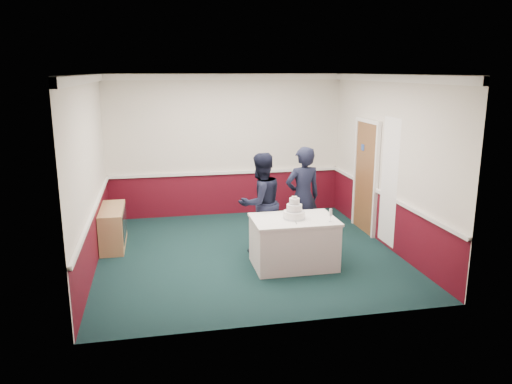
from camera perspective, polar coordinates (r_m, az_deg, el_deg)
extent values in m
plane|color=black|center=(8.65, -0.95, -6.98)|extent=(5.00, 5.00, 0.00)
cube|color=silver|center=(10.65, -3.45, 5.28)|extent=(5.00, 0.05, 3.00)
cube|color=silver|center=(8.16, -18.34, 2.02)|extent=(0.05, 5.00, 3.00)
cube|color=silver|center=(9.02, 14.69, 3.33)|extent=(0.05, 5.00, 3.00)
cube|color=white|center=(8.09, -1.04, 13.14)|extent=(5.00, 5.00, 0.05)
cube|color=#4D0A16|center=(10.85, -3.38, -0.20)|extent=(5.00, 0.02, 0.90)
cube|color=white|center=(10.74, -3.41, 2.22)|extent=(4.98, 0.05, 0.06)
cube|color=white|center=(10.52, -3.56, 13.00)|extent=(5.00, 0.08, 0.12)
cube|color=olive|center=(9.81, 12.44, 1.59)|extent=(0.05, 0.90, 2.10)
cube|color=#234799|center=(9.83, 12.10, 5.01)|extent=(0.01, 0.12, 0.12)
cube|color=white|center=(8.83, 14.96, 1.11)|extent=(0.02, 0.60, 2.20)
cube|color=#A87A51|center=(9.23, -16.03, -3.88)|extent=(0.40, 1.20, 0.70)
cube|color=black|center=(9.20, -14.78, -3.53)|extent=(0.01, 1.00, 0.50)
cube|color=white|center=(8.01, 4.32, -5.85)|extent=(1.28, 0.88, 0.76)
cube|color=white|center=(7.89, 4.37, -3.17)|extent=(1.32, 0.92, 0.04)
cylinder|color=white|center=(7.86, 4.38, -2.62)|extent=(0.34, 0.34, 0.12)
cylinder|color=#B8BBC4|center=(7.88, 4.38, -2.94)|extent=(0.35, 0.35, 0.03)
cylinder|color=white|center=(7.83, 4.40, -1.81)|extent=(0.24, 0.24, 0.11)
cylinder|color=#B8BBC4|center=(7.84, 4.39, -2.11)|extent=(0.25, 0.25, 0.02)
cylinder|color=white|center=(7.80, 4.41, -1.07)|extent=(0.16, 0.16, 0.10)
cylinder|color=#B8BBC4|center=(7.81, 4.41, -1.34)|extent=(0.17, 0.17, 0.02)
sphere|color=#EDE5C9|center=(7.79, 4.42, -0.59)|extent=(0.03, 0.03, 0.03)
sphere|color=#EDE5C9|center=(7.81, 4.59, -0.55)|extent=(0.03, 0.03, 0.03)
sphere|color=#EDE5C9|center=(7.81, 4.23, -0.55)|extent=(0.03, 0.03, 0.03)
sphere|color=#EDE5C9|center=(7.77, 4.59, -0.62)|extent=(0.03, 0.03, 0.03)
sphere|color=#EDE5C9|center=(7.77, 4.26, -0.62)|extent=(0.03, 0.03, 0.03)
cube|color=silver|center=(7.69, 4.57, -3.45)|extent=(0.06, 0.22, 0.00)
cylinder|color=silver|center=(7.78, 8.49, -3.36)|extent=(0.05, 0.05, 0.01)
cylinder|color=silver|center=(7.76, 8.51, -3.03)|extent=(0.01, 0.01, 0.09)
cylinder|color=silver|center=(7.73, 8.53, -2.32)|extent=(0.04, 0.04, 0.11)
imported|color=black|center=(8.50, 0.52, -1.25)|extent=(1.03, 0.93, 1.72)
imported|color=black|center=(8.76, 5.36, -0.61)|extent=(0.71, 0.53, 1.80)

